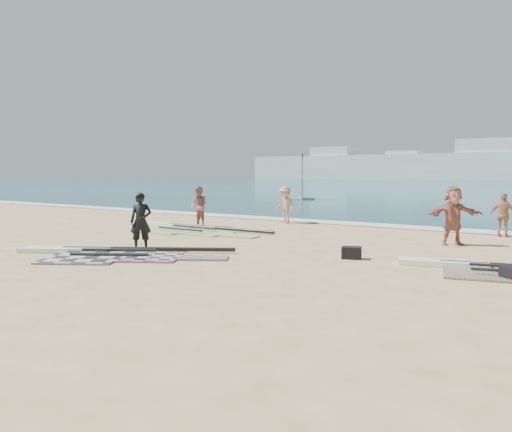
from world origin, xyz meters
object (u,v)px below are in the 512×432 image
Objects in this scene: rig_green at (186,229)px; rig_orange at (488,269)px; beachgoer_back at (504,215)px; rig_grey at (103,253)px; person_wetsuit at (141,221)px; beachgoer_right at (453,215)px; beachgoer_mid at (285,205)px; beachgoer_left at (199,206)px; gear_bag_near at (351,253)px.

rig_green is 1.29× the size of rig_orange.
rig_green is 11.74m from beachgoer_back.
person_wetsuit reaches higher than rig_grey.
beachgoer_back is at bearing 34.54° from beachgoer_right.
beachgoer_mid is 8.28m from beachgoer_right.
rig_green is at bearing 77.67° from person_wetsuit.
person_wetsuit is (0.24, 1.19, 0.80)m from rig_grey.
person_wetsuit is at bearing 47.41° from rig_grey.
rig_grey is 1.46m from person_wetsuit.
beachgoer_left is at bearing 75.50° from person_wetsuit.
person_wetsuit is 6.50m from beachgoer_left.
rig_grey is 13.55m from beachgoer_back.
person_wetsuit reaches higher than beachgoer_mid.
gear_bag_near is at bearing 71.00° from beachgoer_back.
rig_grey is 10.29m from beachgoer_mid.
gear_bag_near reaches higher than rig_green.
beachgoer_right is (7.47, 7.55, 0.88)m from rig_grey.
beachgoer_left is at bearing 149.18° from rig_orange.
beachgoer_left is 0.91× the size of beachgoer_right.
beachgoer_right is (1.56, 4.20, 0.77)m from gear_bag_near.
rig_grey is 3.56× the size of person_wetsuit.
rig_grey is at bearing -150.45° from gear_bag_near.
rig_green is at bearing 163.34° from gear_bag_near.
rig_green is 11.64m from rig_orange.
gear_bag_near is at bearing -19.81° from person_wetsuit.
beachgoer_mid is at bearing 65.24° from beachgoer_left.
rig_green reaches higher than rig_orange.
gear_bag_near is 7.67m from beachgoer_back.
rig_orange is at bearing -10.09° from rig_grey.
rig_orange is at bearing -103.55° from beachgoer_right.
beachgoer_mid is 1.07× the size of beachgoer_back.
rig_grey is 7.54m from beachgoer_left.
beachgoer_back reaches higher than rig_grey.
beachgoer_back is 0.84× the size of beachgoer_right.
gear_bag_near is 0.30× the size of person_wetsuit.
person_wetsuit is at bearing -62.17° from rig_green.
rig_green is 3.90× the size of beachgoer_mid.
beachgoer_left is at bearing 156.64° from gear_bag_near.
rig_green is 1.53m from beachgoer_left.
person_wetsuit is 0.92× the size of beachgoer_right.
beachgoer_left reaches higher than beachgoer_back.
gear_bag_near is 9.31m from beachgoer_left.
gear_bag_near is 4.55m from beachgoer_right.
person_wetsuit is 12.46m from beachgoer_back.
rig_green is at bearing 79.84° from rig_grey.
rig_orange is at bearing -6.01° from beachgoer_left.
rig_orange is 2.72× the size of beachgoer_right.
beachgoer_back is (8.23, 9.35, -0.07)m from person_wetsuit.
beachgoer_left is at bearing 79.21° from rig_grey.
beachgoer_mid is at bearing 66.77° from rig_green.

